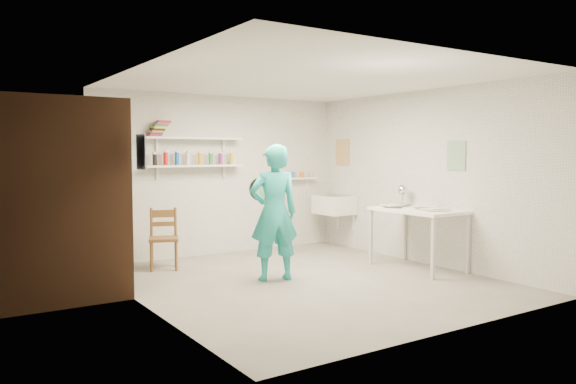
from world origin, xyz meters
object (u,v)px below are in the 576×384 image
work_table (418,239)px  desk_lamp (403,190)px  wall_clock (261,189)px  wooden_chair (164,239)px  man (274,213)px  belfast_sink (334,205)px

work_table → desk_lamp: (0.20, 0.48, 0.62)m
wall_clock → wooden_chair: 1.56m
wall_clock → wooden_chair: size_ratio=0.37×
wall_clock → work_table: size_ratio=0.25×
man → work_table: bearing=179.8°
man → work_table: (1.93, -0.49, -0.42)m
wall_clock → wooden_chair: wall_clock is taller
belfast_sink → work_table: size_ratio=0.50×
belfast_sink → man: size_ratio=0.37×
wooden_chair → work_table: bearing=-11.7°
man → work_table: size_ratio=1.37×
wall_clock → wooden_chair: (-0.83, 1.12, -0.69)m
man → work_table: 2.04m
belfast_sink → man: 2.50m
desk_lamp → wooden_chair: bearing=156.0°
wooden_chair → work_table: size_ratio=0.67×
wall_clock → belfast_sink: bearing=44.4°
man → desk_lamp: 2.14m
desk_lamp → wall_clock: bearing=174.2°
wall_clock → desk_lamp: size_ratio=1.97×
wall_clock → desk_lamp: bearing=8.2°
man → wall_clock: size_ratio=5.56×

